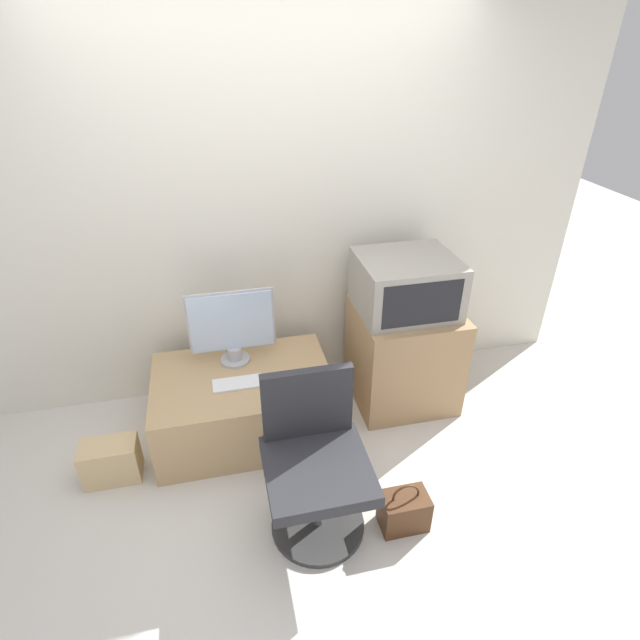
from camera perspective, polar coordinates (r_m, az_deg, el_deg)
ground_plane at (r=2.90m, az=-0.43°, el=-21.88°), size 12.00×12.00×0.00m
wall_back at (r=3.23m, az=-5.77°, el=12.47°), size 4.40×0.05×2.60m
desk at (r=3.27m, az=-8.65°, el=-9.35°), size 1.10×0.75×0.43m
side_stand at (r=3.48m, az=9.46°, el=-3.84°), size 0.66×0.64×0.70m
main_monitor at (r=3.14m, az=-10.02°, el=-0.80°), size 0.54×0.19×0.50m
keyboard at (r=3.07m, az=-9.39°, el=-7.16°), size 0.30×0.13×0.01m
mouse at (r=3.07m, az=-5.41°, el=-6.59°), size 0.06×0.04×0.03m
crt_tv at (r=3.21m, az=9.80°, el=3.99°), size 0.61×0.54×0.36m
office_chair at (r=2.61m, az=-0.67°, el=-16.24°), size 0.52×0.52×0.86m
cardboard_box_lower at (r=3.23m, az=-22.78°, el=-14.66°), size 0.32×0.19×0.25m
handbag at (r=2.83m, az=9.58°, el=-20.67°), size 0.25×0.16×0.30m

